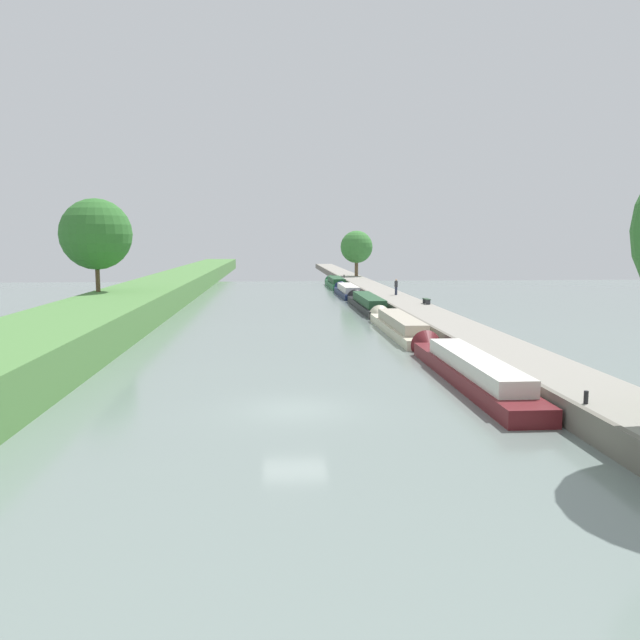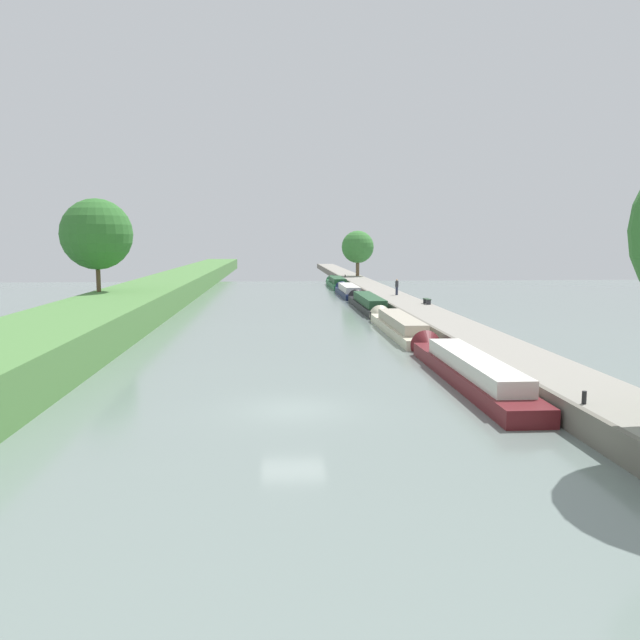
{
  "view_description": "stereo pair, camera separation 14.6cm",
  "coord_description": "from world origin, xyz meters",
  "px_view_note": "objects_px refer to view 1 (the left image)",
  "views": [
    {
      "loc": [
        -0.8,
        -24.61,
        6.59
      ],
      "look_at": [
        2.48,
        20.36,
        1.0
      ],
      "focal_mm": 36.12,
      "sensor_mm": 36.0,
      "label": 1
    },
    {
      "loc": [
        -0.65,
        -24.62,
        6.59
      ],
      "look_at": [
        2.48,
        20.36,
        1.0
      ],
      "focal_mm": 36.12,
      "sensor_mm": 36.0,
      "label": 2
    }
  ],
  "objects_px": {
    "park_bench": "(427,300)",
    "narrowboat_maroon": "(466,368)",
    "mooring_bollard_far": "(344,276)",
    "narrowboat_navy": "(347,291)",
    "mooring_bollard_near": "(586,397)",
    "person_walking": "(396,287)",
    "narrowboat_green": "(335,283)",
    "narrowboat_cream": "(397,325)",
    "narrowboat_black": "(366,303)"
  },
  "relations": [
    {
      "from": "person_walking",
      "to": "narrowboat_cream",
      "type": "bearing_deg",
      "value": -100.59
    },
    {
      "from": "park_bench",
      "to": "narrowboat_green",
      "type": "bearing_deg",
      "value": 97.75
    },
    {
      "from": "narrowboat_black",
      "to": "narrowboat_navy",
      "type": "height_order",
      "value": "narrowboat_black"
    },
    {
      "from": "mooring_bollard_near",
      "to": "mooring_bollard_far",
      "type": "xyz_separation_m",
      "value": [
        0.0,
        76.17,
        0.0
      ]
    },
    {
      "from": "mooring_bollard_far",
      "to": "narrowboat_black",
      "type": "bearing_deg",
      "value": -92.82
    },
    {
      "from": "narrowboat_cream",
      "to": "narrowboat_green",
      "type": "distance_m",
      "value": 45.8
    },
    {
      "from": "narrowboat_black",
      "to": "narrowboat_navy",
      "type": "distance_m",
      "value": 15.54
    },
    {
      "from": "narrowboat_maroon",
      "to": "narrowboat_navy",
      "type": "distance_m",
      "value": 47.66
    },
    {
      "from": "narrowboat_black",
      "to": "mooring_bollard_far",
      "type": "relative_size",
      "value": 37.84
    },
    {
      "from": "narrowboat_black",
      "to": "person_walking",
      "type": "distance_m",
      "value": 5.66
    },
    {
      "from": "mooring_bollard_far",
      "to": "park_bench",
      "type": "bearing_deg",
      "value": -86.03
    },
    {
      "from": "narrowboat_black",
      "to": "person_walking",
      "type": "height_order",
      "value": "person_walking"
    },
    {
      "from": "narrowboat_black",
      "to": "mooring_bollard_near",
      "type": "distance_m",
      "value": 40.55
    },
    {
      "from": "narrowboat_maroon",
      "to": "mooring_bollard_far",
      "type": "distance_m",
      "value": 67.81
    },
    {
      "from": "narrowboat_cream",
      "to": "person_walking",
      "type": "distance_m",
      "value": 20.68
    },
    {
      "from": "narrowboat_green",
      "to": "mooring_bollard_far",
      "type": "bearing_deg",
      "value": 72.45
    },
    {
      "from": "person_walking",
      "to": "mooring_bollard_near",
      "type": "xyz_separation_m",
      "value": [
        -1.93,
        -44.61,
        -0.65
      ]
    },
    {
      "from": "narrowboat_cream",
      "to": "mooring_bollard_far",
      "type": "xyz_separation_m",
      "value": [
        1.87,
        51.85,
        0.66
      ]
    },
    {
      "from": "narrowboat_maroon",
      "to": "person_walking",
      "type": "bearing_deg",
      "value": 84.33
    },
    {
      "from": "person_walking",
      "to": "mooring_bollard_near",
      "type": "relative_size",
      "value": 3.69
    },
    {
      "from": "narrowboat_green",
      "to": "mooring_bollard_far",
      "type": "xyz_separation_m",
      "value": [
        1.91,
        6.05,
        0.61
      ]
    },
    {
      "from": "narrowboat_cream",
      "to": "park_bench",
      "type": "bearing_deg",
      "value": 66.41
    },
    {
      "from": "narrowboat_maroon",
      "to": "narrowboat_navy",
      "type": "height_order",
      "value": "narrowboat_maroon"
    },
    {
      "from": "narrowboat_cream",
      "to": "narrowboat_black",
      "type": "relative_size",
      "value": 0.92
    },
    {
      "from": "narrowboat_maroon",
      "to": "narrowboat_navy",
      "type": "xyz_separation_m",
      "value": [
        -0.22,
        47.66,
        -0.04
      ]
    },
    {
      "from": "person_walking",
      "to": "mooring_bollard_near",
      "type": "distance_m",
      "value": 44.65
    },
    {
      "from": "park_bench",
      "to": "narrowboat_navy",
      "type": "bearing_deg",
      "value": 102.75
    },
    {
      "from": "narrowboat_maroon",
      "to": "mooring_bollard_far",
      "type": "xyz_separation_m",
      "value": [
        1.67,
        67.79,
        0.63
      ]
    },
    {
      "from": "narrowboat_maroon",
      "to": "narrowboat_black",
      "type": "bearing_deg",
      "value": 90.16
    },
    {
      "from": "person_walking",
      "to": "mooring_bollard_far",
      "type": "bearing_deg",
      "value": 93.49
    },
    {
      "from": "mooring_bollard_near",
      "to": "mooring_bollard_far",
      "type": "distance_m",
      "value": 76.17
    },
    {
      "from": "person_walking",
      "to": "narrowboat_navy",
      "type": "bearing_deg",
      "value": 108.45
    },
    {
      "from": "mooring_bollard_near",
      "to": "park_bench",
      "type": "xyz_separation_m",
      "value": [
        2.85,
        35.12,
        0.12
      ]
    },
    {
      "from": "narrowboat_maroon",
      "to": "person_walking",
      "type": "height_order",
      "value": "person_walking"
    },
    {
      "from": "narrowboat_navy",
      "to": "narrowboat_maroon",
      "type": "bearing_deg",
      "value": -89.74
    },
    {
      "from": "park_bench",
      "to": "narrowboat_maroon",
      "type": "bearing_deg",
      "value": -99.59
    },
    {
      "from": "narrowboat_maroon",
      "to": "narrowboat_black",
      "type": "distance_m",
      "value": 32.12
    },
    {
      "from": "narrowboat_cream",
      "to": "narrowboat_black",
      "type": "bearing_deg",
      "value": 89.61
    },
    {
      "from": "mooring_bollard_near",
      "to": "mooring_bollard_far",
      "type": "bearing_deg",
      "value": 90.0
    },
    {
      "from": "narrowboat_cream",
      "to": "person_walking",
      "type": "xyz_separation_m",
      "value": [
        3.79,
        20.28,
        1.3
      ]
    },
    {
      "from": "narrowboat_black",
      "to": "narrowboat_navy",
      "type": "bearing_deg",
      "value": 90.48
    },
    {
      "from": "mooring_bollard_near",
      "to": "mooring_bollard_far",
      "type": "relative_size",
      "value": 1.0
    },
    {
      "from": "narrowboat_maroon",
      "to": "mooring_bollard_far",
      "type": "bearing_deg",
      "value": 88.59
    },
    {
      "from": "narrowboat_green",
      "to": "narrowboat_black",
      "type": "bearing_deg",
      "value": -89.7
    },
    {
      "from": "narrowboat_maroon",
      "to": "mooring_bollard_near",
      "type": "distance_m",
      "value": 8.58
    },
    {
      "from": "person_walking",
      "to": "park_bench",
      "type": "height_order",
      "value": "person_walking"
    },
    {
      "from": "narrowboat_black",
      "to": "narrowboat_green",
      "type": "distance_m",
      "value": 29.61
    },
    {
      "from": "narrowboat_navy",
      "to": "mooring_bollard_far",
      "type": "bearing_deg",
      "value": 84.64
    },
    {
      "from": "mooring_bollard_far",
      "to": "narrowboat_cream",
      "type": "bearing_deg",
      "value": -92.06
    },
    {
      "from": "mooring_bollard_near",
      "to": "park_bench",
      "type": "relative_size",
      "value": 0.3
    }
  ]
}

